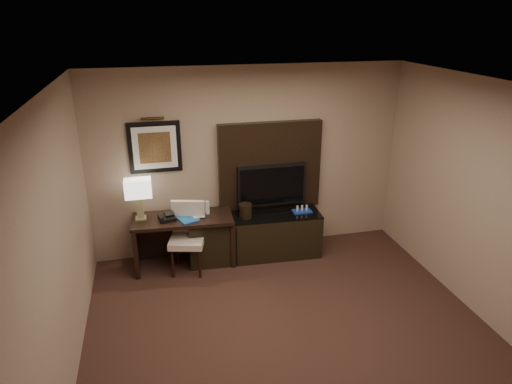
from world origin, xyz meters
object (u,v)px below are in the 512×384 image
object	(u,v)px
desk	(184,241)
water_bottle	(207,207)
ice_bucket	(245,211)
desk_phone	(167,217)
table_lamp	(139,201)
minibar_tray	(302,209)
credenza	(255,236)
desk_chair	(187,240)
tv	(272,185)

from	to	relation	value
desk	water_bottle	distance (m)	0.58
desk	ice_bucket	world-z (taller)	ice_bucket
desk	desk_phone	xyz separation A→B (m)	(-0.20, -0.05, 0.42)
table_lamp	minibar_tray	size ratio (longest dim) A/B	1.91
water_bottle	minibar_tray	xyz separation A→B (m)	(1.36, -0.08, -0.12)
credenza	desk_chair	distance (m)	1.01
water_bottle	table_lamp	bearing A→B (deg)	177.39
tv	desk_phone	size ratio (longest dim) A/B	4.81
desk	desk_phone	bearing A→B (deg)	-164.19
desk	minibar_tray	xyz separation A→B (m)	(1.71, -0.04, 0.34)
desk_phone	water_bottle	world-z (taller)	water_bottle
desk_chair	table_lamp	world-z (taller)	table_lamp
table_lamp	credenza	bearing A→B (deg)	-3.11
ice_bucket	water_bottle	bearing A→B (deg)	171.14
credenza	desk_phone	xyz separation A→B (m)	(-1.22, -0.05, 0.46)
credenza	tv	xyz separation A→B (m)	(0.30, 0.19, 0.69)
desk	credenza	world-z (taller)	desk
credenza	water_bottle	bearing A→B (deg)	178.88
desk	table_lamp	distance (m)	0.84
minibar_tray	ice_bucket	bearing A→B (deg)	179.81
tv	table_lamp	xyz separation A→B (m)	(-1.87, -0.10, -0.03)
credenza	ice_bucket	distance (m)	0.45
desk_chair	table_lamp	size ratio (longest dim) A/B	1.83
desk	minibar_tray	world-z (taller)	minibar_tray
desk_phone	desk	bearing A→B (deg)	-0.17
table_lamp	desk_phone	xyz separation A→B (m)	(0.35, -0.13, -0.21)
credenza	desk_chair	world-z (taller)	desk_chair
desk_phone	credenza	bearing A→B (deg)	-10.60
tv	minibar_tray	bearing A→B (deg)	-30.08
table_lamp	ice_bucket	world-z (taller)	table_lamp
credenza	water_bottle	size ratio (longest dim) A/B	10.28
desk_phone	water_bottle	distance (m)	0.57
credenza	water_bottle	distance (m)	0.83
ice_bucket	minibar_tray	world-z (taller)	ice_bucket
table_lamp	desk_phone	distance (m)	0.42
desk_chair	minibar_tray	xyz separation A→B (m)	(1.68, 0.15, 0.23)
ice_bucket	desk_chair	bearing A→B (deg)	-169.95
credenza	desk_phone	bearing A→B (deg)	-175.20
water_bottle	credenza	bearing A→B (deg)	-3.80
water_bottle	minibar_tray	size ratio (longest dim) A/B	0.68
desk	desk_phone	distance (m)	0.47
credenza	desk	bearing A→B (deg)	-177.33
desk	desk_chair	bearing A→B (deg)	-76.21
ice_bucket	desk	bearing A→B (deg)	177.54
desk	desk_chair	distance (m)	0.22
credenza	tv	distance (m)	0.78
tv	minibar_tray	world-z (taller)	tv
tv	ice_bucket	world-z (taller)	tv
ice_bucket	minibar_tray	xyz separation A→B (m)	(0.83, -0.00, -0.05)
minibar_tray	desk_chair	bearing A→B (deg)	-175.00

